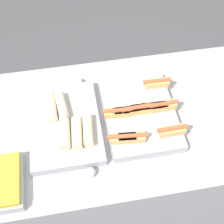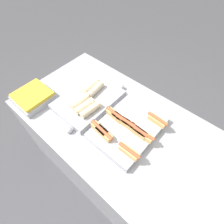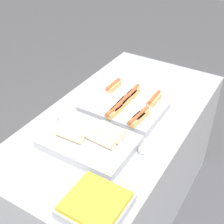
# 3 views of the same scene
# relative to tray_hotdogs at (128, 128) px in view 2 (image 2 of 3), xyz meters

# --- Properties ---
(ground_plane) EXTENTS (12.00, 12.00, 0.00)m
(ground_plane) POSITION_rel_tray_hotdogs_xyz_m (-0.06, 0.01, -0.93)
(ground_plane) COLOR #4C4C51
(counter) EXTENTS (1.67, 0.87, 0.90)m
(counter) POSITION_rel_tray_hotdogs_xyz_m (-0.06, 0.01, -0.48)
(counter) COLOR #A8AAB2
(counter) RESTS_ON ground_plane
(tray_hotdogs) EXTENTS (0.40, 0.49, 0.10)m
(tray_hotdogs) POSITION_rel_tray_hotdogs_xyz_m (0.00, 0.00, 0.00)
(tray_hotdogs) COLOR #A8AAB2
(tray_hotdogs) RESTS_ON counter
(tray_wraps) EXTENTS (0.35, 0.50, 0.10)m
(tray_wraps) POSITION_rel_tray_hotdogs_xyz_m (-0.39, 0.00, -0.00)
(tray_wraps) COLOR #A8AAB2
(tray_wraps) RESTS_ON counter
(tray_side_front) EXTENTS (0.26, 0.27, 0.07)m
(tray_side_front) POSITION_rel_tray_hotdogs_xyz_m (-0.73, -0.26, -0.00)
(tray_side_front) COLOR #A8AAB2
(tray_side_front) RESTS_ON counter
(serving_spoon_near) EXTENTS (0.26, 0.05, 0.05)m
(serving_spoon_near) POSITION_rel_tray_hotdogs_xyz_m (-0.32, -0.27, -0.02)
(serving_spoon_near) COLOR silver
(serving_spoon_near) RESTS_ON counter
(serving_spoon_far) EXTENTS (0.27, 0.05, 0.05)m
(serving_spoon_far) POSITION_rel_tray_hotdogs_xyz_m (-0.31, 0.29, -0.02)
(serving_spoon_far) COLOR silver
(serving_spoon_far) RESTS_ON counter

